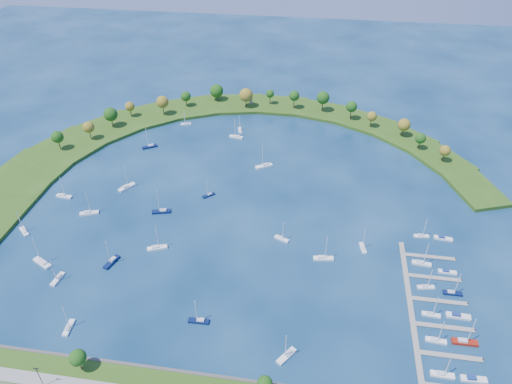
# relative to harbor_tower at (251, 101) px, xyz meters

# --- Properties ---
(ground) EXTENTS (700.00, 700.00, 0.00)m
(ground) POSITION_rel_harbor_tower_xyz_m (15.55, -115.49, -4.13)
(ground) COLOR #072744
(ground) RESTS_ON ground
(breakwater) EXTENTS (286.74, 247.64, 2.00)m
(breakwater) POSITION_rel_harbor_tower_xyz_m (-30.78, -66.78, -3.15)
(breakwater) COLOR #2E5115
(breakwater) RESTS_ON ground
(breakwater_trees) EXTENTS (235.37, 92.46, 14.72)m
(breakwater_trees) POSITION_rel_harbor_tower_xyz_m (-2.28, -24.68, 6.44)
(breakwater_trees) COLOR #382314
(breakwater_trees) RESTS_ON breakwater
(harbor_tower) EXTENTS (2.60, 2.60, 4.16)m
(harbor_tower) POSITION_rel_harbor_tower_xyz_m (0.00, 0.00, 0.00)
(harbor_tower) COLOR gray
(harbor_tower) RESTS_ON breakwater
(dock_system) EXTENTS (24.28, 82.00, 1.60)m
(dock_system) POSITION_rel_harbor_tower_xyz_m (100.85, -176.49, -3.78)
(dock_system) COLOR gray
(dock_system) RESTS_ON ground
(moored_boat_0) EXTENTS (10.13, 7.74, 14.91)m
(moored_boat_0) POSITION_rel_harbor_tower_xyz_m (20.60, -79.49, -3.13)
(moored_boat_0) COLOR white
(moored_boat_0) RESTS_ON ground
(moored_boat_1) EXTENTS (7.17, 8.54, 12.91)m
(moored_boat_1) POSITION_rel_harbor_tower_xyz_m (46.29, -205.42, -3.20)
(moored_boat_1) COLOR white
(moored_boat_1) RESTS_ON ground
(moored_boat_2) EXTENTS (7.52, 6.97, 11.79)m
(moored_boat_2) POSITION_rel_harbor_tower_xyz_m (-86.19, -155.08, -3.23)
(moored_boat_2) COLOR white
(moored_boat_2) RESTS_ON ground
(moored_boat_3) EXTENTS (3.96, 7.76, 10.99)m
(moored_boat_3) POSITION_rel_harbor_tower_xyz_m (-1.20, -38.02, -3.26)
(moored_boat_3) COLOR white
(moored_boat_3) RESTS_ON ground
(moored_boat_4) EXTENTS (7.90, 9.78, 14.61)m
(moored_boat_4) POSITION_rel_harbor_tower_xyz_m (-50.84, -112.12, -3.14)
(moored_boat_4) COLOR white
(moored_boat_4) RESTS_ON ground
(moored_boat_5) EXTENTS (7.35, 3.95, 10.41)m
(moored_boat_5) POSITION_rel_harbor_tower_xyz_m (-38.92, -34.57, -3.27)
(moored_boat_5) COLOR white
(moored_boat_5) RESTS_ON ground
(moored_boat_6) EXTENTS (3.54, 7.50, 10.64)m
(moored_boat_6) POSITION_rel_harbor_tower_xyz_m (75.56, -142.32, -3.26)
(moored_boat_6) COLOR white
(moored_boat_6) RESTS_ON ground
(moored_boat_7) EXTENTS (5.05, 9.37, 13.26)m
(moored_boat_7) POSITION_rel_harbor_tower_xyz_m (-35.96, -168.67, -3.19)
(moored_boat_7) COLOR #0A1741
(moored_boat_7) RESTS_ON ground
(moored_boat_8) EXTENTS (9.73, 4.80, 13.78)m
(moored_boat_8) POSITION_rel_harbor_tower_xyz_m (-25.31, -129.98, -3.17)
(moored_boat_8) COLOR #0A1741
(moored_boat_8) RESTS_ON ground
(moored_boat_9) EXTENTS (6.55, 6.21, 10.37)m
(moored_boat_9) POSITION_rel_harbor_tower_xyz_m (-4.80, -112.38, -3.27)
(moored_boat_9) COLOR #0A1741
(moored_boat_9) RESTS_ON ground
(moored_boat_10) EXTENTS (3.12, 8.27, 11.87)m
(moored_boat_10) POSITION_rel_harbor_tower_xyz_m (-54.85, -182.06, -3.23)
(moored_boat_10) COLOR white
(moored_boat_10) RESTS_ON ground
(moored_boat_11) EXTENTS (9.15, 3.91, 13.03)m
(moored_boat_11) POSITION_rel_harbor_tower_xyz_m (-1.95, -47.32, -3.20)
(moored_boat_11) COLOR white
(moored_boat_11) RESTS_ON ground
(moored_boat_12) EXTENTS (8.30, 2.60, 12.09)m
(moored_boat_12) POSITION_rel_harbor_tower_xyz_m (10.75, -194.81, -3.23)
(moored_boat_12) COLOR #0A1741
(moored_boat_12) RESTS_ON ground
(moored_boat_13) EXTENTS (7.45, 4.84, 10.67)m
(moored_boat_13) POSITION_rel_harbor_tower_xyz_m (37.58, -141.50, -3.26)
(moored_boat_13) COLOR white
(moored_boat_13) RESTS_ON ground
(moored_boat_14) EXTENTS (2.69, 7.97, 11.53)m
(moored_boat_14) POSITION_rel_harbor_tower_xyz_m (-38.12, -205.57, -3.24)
(moored_boat_14) COLOR white
(moored_boat_14) RESTS_ON ground
(moored_boat_15) EXTENTS (9.49, 5.98, 13.54)m
(moored_boat_15) POSITION_rel_harbor_tower_xyz_m (-18.82, -156.74, -3.18)
(moored_boat_15) COLOR white
(moored_boat_15) RESTS_ON ground
(moored_boat_16) EXTENTS (9.11, 7.15, 13.50)m
(moored_boat_16) POSITION_rel_harbor_tower_xyz_m (-53.01, -67.79, -3.18)
(moored_boat_16) COLOR #0A1741
(moored_boat_16) RESTS_ON ground
(moored_boat_17) EXTENTS (10.19, 7.06, 14.72)m
(moored_boat_17) POSITION_rel_harbor_tower_xyz_m (-66.30, -174.04, -3.14)
(moored_boat_17) COLOR white
(moored_boat_17) RESTS_ON ground
(moored_boat_18) EXTENTS (9.65, 5.64, 13.69)m
(moored_boat_18) POSITION_rel_harbor_tower_xyz_m (-61.33, -136.83, -3.18)
(moored_boat_18) COLOR white
(moored_boat_18) RESTS_ON ground
(moored_boat_19) EXTENTS (9.33, 3.82, 13.32)m
(moored_boat_19) POSITION_rel_harbor_tower_xyz_m (57.58, -152.17, -3.19)
(moored_boat_19) COLOR white
(moored_boat_19) RESTS_ON ground
(moored_boat_20) EXTENTS (8.76, 3.15, 12.61)m
(moored_boat_20) POSITION_rel_harbor_tower_xyz_m (-80.94, -125.06, -3.21)
(moored_boat_20) COLOR white
(moored_boat_20) RESTS_ON ground
(docked_boat_0) EXTENTS (8.35, 2.62, 12.16)m
(docked_boat_0) POSITION_rel_harbor_tower_xyz_m (101.06, -204.87, -3.22)
(docked_boat_0) COLOR white
(docked_boat_0) RESTS_ON ground
(docked_boat_1) EXTENTS (8.98, 2.83, 1.81)m
(docked_boat_1) POSITION_rel_harbor_tower_xyz_m (111.52, -205.04, -3.47)
(docked_boat_1) COLOR white
(docked_boat_1) RESTS_ON ground
(docked_boat_2) EXTENTS (7.88, 2.75, 11.37)m
(docked_boat_2) POSITION_rel_harbor_tower_xyz_m (101.08, -190.31, -3.25)
(docked_boat_2) COLOR white
(docked_boat_2) RESTS_ON ground
(docked_boat_3) EXTENTS (9.51, 2.81, 13.92)m
(docked_boat_3) POSITION_rel_harbor_tower_xyz_m (111.54, -189.47, -3.17)
(docked_boat_3) COLOR maroon
(docked_boat_3) RESTS_ON ground
(docked_boat_4) EXTENTS (7.33, 2.59, 10.57)m
(docked_boat_4) POSITION_rel_harbor_tower_xyz_m (101.09, -177.87, -3.27)
(docked_boat_4) COLOR white
(docked_boat_4) RESTS_ON ground
(docked_boat_5) EXTENTS (9.44, 2.94, 1.91)m
(docked_boat_5) POSITION_rel_harbor_tower_xyz_m (111.51, -177.07, -3.43)
(docked_boat_5) COLOR white
(docked_boat_5) RESTS_ON ground
(docked_boat_6) EXTENTS (7.50, 3.20, 10.67)m
(docked_boat_6) POSITION_rel_harbor_tower_xyz_m (101.09, -163.05, -3.26)
(docked_boat_6) COLOR white
(docked_boat_6) RESTS_ON ground
(docked_boat_7) EXTENTS (7.81, 2.21, 11.47)m
(docked_boat_7) POSITION_rel_harbor_tower_xyz_m (111.57, -164.83, -3.24)
(docked_boat_7) COLOR #0A1741
(docked_boat_7) RESTS_ON ground
(docked_boat_8) EXTENTS (8.62, 3.28, 12.36)m
(docked_boat_8) POSITION_rel_harbor_tower_xyz_m (101.06, -148.75, -3.22)
(docked_boat_8) COLOR white
(docked_boat_8) RESTS_ON ground
(docked_boat_9) EXTENTS (7.85, 2.49, 1.59)m
(docked_boat_9) POSITION_rel_harbor_tower_xyz_m (111.53, -152.47, -3.55)
(docked_boat_9) COLOR white
(docked_boat_9) RESTS_ON ground
(docked_boat_10) EXTENTS (7.36, 2.84, 10.54)m
(docked_boat_10) POSITION_rel_harbor_tower_xyz_m (103.49, -129.52, -3.27)
(docked_boat_10) COLOR white
(docked_boat_10) RESTS_ON ground
(docked_boat_11) EXTENTS (8.69, 3.33, 1.73)m
(docked_boat_11) POSITION_rel_harbor_tower_xyz_m (113.42, -129.74, -3.50)
(docked_boat_11) COLOR white
(docked_boat_11) RESTS_ON ground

